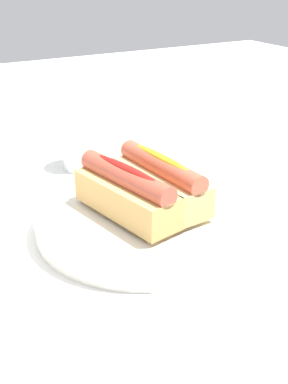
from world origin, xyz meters
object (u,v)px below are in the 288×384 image
(hotdog_back, at_px, (126,192))
(water_glass, at_px, (82,143))
(serving_bowl, at_px, (144,218))
(hotdog_front, at_px, (161,181))

(hotdog_back, bearing_deg, water_glass, -10.25)
(water_glass, bearing_deg, serving_bowl, 175.98)
(serving_bowl, bearing_deg, hotdog_back, 99.77)
(hotdog_back, xyz_separation_m, water_glass, (0.24, -0.04, -0.02))
(hotdog_front, height_order, water_glass, hotdog_front)
(hotdog_back, distance_m, water_glass, 0.25)
(serving_bowl, distance_m, water_glass, 0.24)
(water_glass, bearing_deg, hotdog_front, -177.45)
(hotdog_front, height_order, hotdog_back, same)
(serving_bowl, height_order, hotdog_back, hotdog_back)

